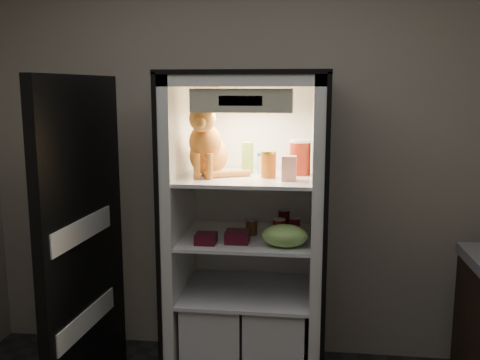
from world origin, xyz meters
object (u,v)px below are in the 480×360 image
object	(u,v)px
soda_can_a	(284,220)
soda_can_b	(295,227)
mayo_tub	(264,163)
berry_box_right	(237,237)
tabby_cat	(207,147)
cream_carton	(289,168)
refrigerator	(248,257)
berry_box_left	(206,239)
condiment_jar	(252,227)
soda_can_c	(279,230)
grape_bag	(285,236)
pepper_jar	(300,157)
salsa_jar	(269,164)
parmesan_shaker	(248,158)

from	to	relation	value
soda_can_a	soda_can_b	distance (m)	0.14
mayo_tub	berry_box_right	world-z (taller)	mayo_tub
tabby_cat	cream_carton	size ratio (longest dim) A/B	3.30
refrigerator	soda_can_b	distance (m)	0.35
berry_box_left	condiment_jar	bearing A→B (deg)	42.14
soda_can_c	grape_bag	world-z (taller)	soda_can_c
berry_box_left	soda_can_b	bearing A→B (deg)	22.70
mayo_tub	pepper_jar	bearing A→B (deg)	-10.07
tabby_cat	salsa_jar	size ratio (longest dim) A/B	2.95
refrigerator	berry_box_left	bearing A→B (deg)	-129.32
berry_box_right	berry_box_left	bearing A→B (deg)	-165.26
tabby_cat	parmesan_shaker	size ratio (longest dim) A/B	2.42
berry_box_left	mayo_tub	bearing A→B (deg)	45.73
mayo_tub	berry_box_right	xyz separation A→B (m)	(-0.13, -0.26, -0.38)
berry_box_right	cream_carton	bearing A→B (deg)	4.96
soda_can_b	salsa_jar	bearing A→B (deg)	-159.55
tabby_cat	mayo_tub	bearing A→B (deg)	23.01
cream_carton	berry_box_left	size ratio (longest dim) A/B	1.17
parmesan_shaker	berry_box_left	size ratio (longest dim) A/B	1.60
salsa_jar	soda_can_c	bearing A→B (deg)	-42.69
mayo_tub	berry_box_right	size ratio (longest dim) A/B	0.93
tabby_cat	berry_box_right	xyz separation A→B (m)	(0.19, -0.12, -0.48)
soda_can_c	berry_box_right	world-z (taller)	soda_can_c
parmesan_shaker	mayo_tub	bearing A→B (deg)	12.77
salsa_jar	refrigerator	bearing A→B (deg)	140.36
soda_can_b	soda_can_a	bearing A→B (deg)	118.10
soda_can_a	soda_can_b	world-z (taller)	soda_can_a
salsa_jar	soda_can_a	xyz separation A→B (m)	(0.08, 0.18, -0.36)
parmesan_shaker	soda_can_a	bearing A→B (deg)	12.36
parmesan_shaker	berry_box_left	bearing A→B (deg)	-125.18
soda_can_a	mayo_tub	bearing A→B (deg)	-167.98
pepper_jar	cream_carton	xyz separation A→B (m)	(-0.06, -0.20, -0.03)
refrigerator	parmesan_shaker	world-z (taller)	refrigerator
soda_can_a	tabby_cat	bearing A→B (deg)	-159.47
parmesan_shaker	pepper_jar	world-z (taller)	pepper_jar
parmesan_shaker	grape_bag	bearing A→B (deg)	-50.83
soda_can_b	berry_box_right	xyz separation A→B (m)	(-0.31, -0.16, -0.02)
cream_carton	pepper_jar	bearing A→B (deg)	74.14
tabby_cat	grape_bag	distance (m)	0.66
salsa_jar	tabby_cat	bearing A→B (deg)	176.52
pepper_jar	soda_can_c	xyz separation A→B (m)	(-0.11, -0.18, -0.39)
parmesan_shaker	cream_carton	bearing A→B (deg)	-40.56
mayo_tub	grape_bag	world-z (taller)	mayo_tub
cream_carton	soda_can_c	world-z (taller)	cream_carton
refrigerator	condiment_jar	size ratio (longest dim) A/B	19.81
berry_box_left	berry_box_right	distance (m)	0.17
mayo_tub	berry_box_right	bearing A→B (deg)	-116.20
salsa_jar	berry_box_right	xyz separation A→B (m)	(-0.16, -0.10, -0.39)
tabby_cat	grape_bag	world-z (taller)	tabby_cat
refrigerator	tabby_cat	distance (m)	0.70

